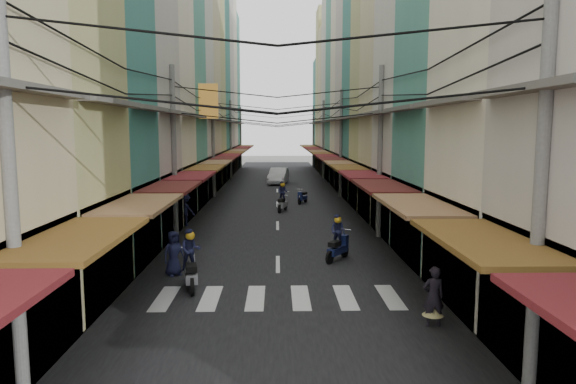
{
  "coord_description": "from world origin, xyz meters",
  "views": [
    {
      "loc": [
        -0.03,
        -21.4,
        5.22
      ],
      "look_at": [
        0.57,
        6.11,
        1.84
      ],
      "focal_mm": 32.0,
      "sensor_mm": 36.0,
      "label": 1
    }
  ],
  "objects": [
    {
      "name": "ground",
      "position": [
        0.0,
        0.0,
        0.0
      ],
      "size": [
        160.0,
        160.0,
        0.0
      ],
      "primitive_type": "plane",
      "color": "slate",
      "rests_on": "ground"
    },
    {
      "name": "road",
      "position": [
        0.0,
        20.0,
        0.01
      ],
      "size": [
        10.0,
        80.0,
        0.02
      ],
      "primitive_type": "cube",
      "color": "black",
      "rests_on": "ground"
    },
    {
      "name": "utility_poles",
      "position": [
        0.0,
        15.01,
        6.59
      ],
      "size": [
        10.2,
        66.13,
        8.2
      ],
      "color": "gray",
      "rests_on": "ground"
    },
    {
      "name": "white_car",
      "position": [
        0.12,
        27.56,
        0.0
      ],
      "size": [
        5.56,
        2.76,
        1.88
      ],
      "primitive_type": "imported",
      "rotation": [
        0.0,
        0.0,
        -0.13
      ],
      "color": "silver",
      "rests_on": "ground"
    },
    {
      "name": "traffic_sign",
      "position": [
        5.19,
        -0.49,
        1.84
      ],
      "size": [
        0.1,
        0.56,
        2.57
      ],
      "color": "gray",
      "rests_on": "ground"
    },
    {
      "name": "sidewalk_right",
      "position": [
        6.5,
        20.0,
        0.03
      ],
      "size": [
        3.0,
        80.0,
        0.06
      ],
      "primitive_type": "cube",
      "color": "gray",
      "rests_on": "ground"
    },
    {
      "name": "sidewalk_left",
      "position": [
        -6.5,
        20.0,
        0.03
      ],
      "size": [
        3.0,
        80.0,
        0.06
      ],
      "primitive_type": "cube",
      "color": "gray",
      "rests_on": "ground"
    },
    {
      "name": "building_row_left",
      "position": [
        -7.92,
        16.56,
        9.78
      ],
      "size": [
        7.8,
        67.67,
        23.7
      ],
      "color": "beige",
      "rests_on": "ground"
    },
    {
      "name": "pedestrians",
      "position": [
        -4.06,
        3.75,
        1.04
      ],
      "size": [
        11.51,
        24.11,
        2.23
      ],
      "color": "black",
      "rests_on": "ground"
    },
    {
      "name": "building_row_right",
      "position": [
        7.92,
        16.45,
        9.41
      ],
      "size": [
        7.8,
        68.98,
        22.59
      ],
      "color": "teal",
      "rests_on": "ground"
    },
    {
      "name": "parked_scooters",
      "position": [
        4.5,
        -3.41,
        0.48
      ],
      "size": [
        13.26,
        15.27,
        0.98
      ],
      "color": "black",
      "rests_on": "ground"
    },
    {
      "name": "bicycle",
      "position": [
        6.09,
        0.31,
        0.0
      ],
      "size": [
        1.64,
        1.16,
        1.06
      ],
      "primitive_type": "imported",
      "rotation": [
        0.0,
        0.0,
        2.0
      ],
      "color": "black",
      "rests_on": "ground"
    },
    {
      "name": "moving_scooters",
      "position": [
        -0.04,
        2.73,
        0.58
      ],
      "size": [
        5.79,
        21.27,
        1.98
      ],
      "color": "black",
      "rests_on": "ground"
    },
    {
      "name": "crosswalk",
      "position": [
        -0.0,
        -6.0,
        0.03
      ],
      "size": [
        7.55,
        2.4,
        0.01
      ],
      "color": "silver",
      "rests_on": "ground"
    },
    {
      "name": "market_umbrella",
      "position": [
        5.8,
        -6.72,
        2.22
      ],
      "size": [
        2.39,
        2.39,
        2.52
      ],
      "color": "#B2B2B7",
      "rests_on": "ground"
    }
  ]
}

